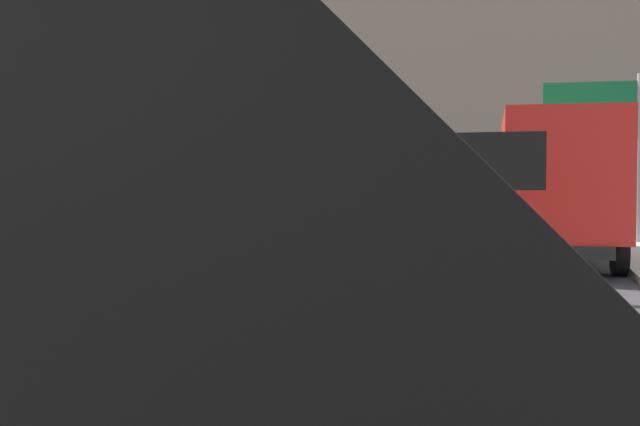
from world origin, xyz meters
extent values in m
cube|color=orange|center=(1.35, 15.36, 0.23)|extent=(1.15, 1.83, 0.45)
cylinder|color=#4C4C4C|center=(1.35, 15.36, 1.10)|extent=(0.10, 0.10, 1.30)
cube|color=black|center=(1.35, 15.36, 2.23)|extent=(1.60, 0.12, 0.95)
sphere|color=yellow|center=(1.90, 15.39, 2.23)|extent=(0.09, 0.09, 0.09)
sphere|color=yellow|center=(1.60, 15.40, 2.23)|extent=(0.09, 0.09, 0.09)
sphere|color=yellow|center=(1.30, 15.41, 2.23)|extent=(0.09, 0.09, 0.09)
sphere|color=yellow|center=(1.00, 15.42, 2.23)|extent=(0.09, 0.09, 0.09)
sphere|color=yellow|center=(0.83, 15.42, 2.41)|extent=(0.09, 0.09, 0.09)
sphere|color=yellow|center=(0.83, 15.42, 2.04)|extent=(0.09, 0.09, 0.09)
cube|color=black|center=(2.39, 21.20, 0.57)|extent=(2.04, 7.94, 0.25)
cube|color=silver|center=(2.24, 24.02, 1.65)|extent=(2.44, 2.32, 1.90)
cube|color=red|center=(2.45, 19.99, 2.01)|extent=(2.61, 5.46, 2.62)
cylinder|color=black|center=(1.13, 23.81, 0.45)|extent=(0.33, 0.91, 0.90)
cylinder|color=black|center=(3.36, 23.93, 0.45)|extent=(0.33, 0.91, 0.90)
cylinder|color=black|center=(1.40, 18.78, 0.45)|extent=(0.33, 0.91, 0.90)
cylinder|color=black|center=(3.62, 18.90, 0.45)|extent=(0.33, 0.91, 0.90)
cube|color=silver|center=(-2.63, 11.61, 0.58)|extent=(2.23, 5.16, 0.60)
cube|color=black|center=(-2.64, 11.86, 1.13)|extent=(1.85, 2.37, 0.50)
cylinder|color=black|center=(-1.60, 9.99, 0.33)|extent=(0.25, 0.67, 0.66)
cylinder|color=black|center=(-3.49, 9.89, 0.33)|extent=(0.25, 0.67, 0.66)
cylinder|color=black|center=(-1.77, 13.33, 0.33)|extent=(0.25, 0.67, 0.66)
cylinder|color=black|center=(-3.66, 13.23, 0.33)|extent=(0.25, 0.67, 0.66)
cylinder|color=gray|center=(4.87, 26.50, 2.50)|extent=(0.18, 0.18, 5.00)
cube|color=#0F6033|center=(3.47, 26.45, 4.15)|extent=(2.60, 0.15, 1.30)
cube|color=white|center=(3.47, 26.48, 4.15)|extent=(1.82, 0.07, 0.18)
cube|color=gray|center=(-0.38, 38.49, 5.40)|extent=(19.36, 6.08, 10.81)
cone|color=orange|center=(0.83, 7.46, 0.32)|extent=(0.28, 0.28, 0.57)
cylinder|color=white|center=(0.83, 7.46, 0.35)|extent=(0.19, 0.19, 0.08)
cube|color=black|center=(0.80, 10.66, 0.01)|extent=(0.36, 0.36, 0.03)
cone|color=orange|center=(0.80, 10.66, 0.37)|extent=(0.28, 0.28, 0.67)
cylinder|color=white|center=(0.80, 10.66, 0.40)|extent=(0.19, 0.19, 0.08)
cube|color=black|center=(0.97, 13.48, 0.01)|extent=(0.36, 0.36, 0.03)
cone|color=orange|center=(0.97, 13.48, 0.39)|extent=(0.28, 0.28, 0.73)
cylinder|color=white|center=(0.97, 13.48, 0.43)|extent=(0.19, 0.19, 0.08)
camera|label=1|loc=(1.98, 2.26, 1.89)|focal=43.86mm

